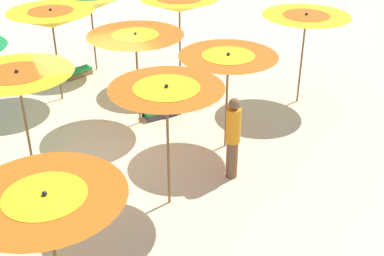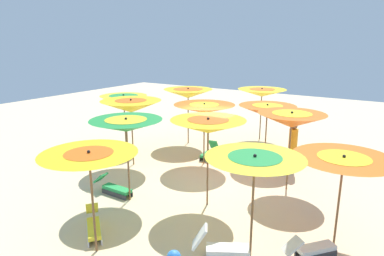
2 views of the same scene
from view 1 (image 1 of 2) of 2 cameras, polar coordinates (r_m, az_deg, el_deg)
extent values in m
cube|color=beige|center=(11.79, -9.94, -2.38)|extent=(39.67, 39.67, 0.04)
cylinder|color=brown|center=(15.82, -10.96, 9.94)|extent=(0.05, 0.05, 2.06)
cone|color=yellow|center=(15.52, -11.32, 13.54)|extent=(1.98, 1.98, 0.45)
cone|color=#1E8C38|center=(15.50, -11.35, 13.87)|extent=(1.21, 1.21, 0.27)
cylinder|color=brown|center=(13.97, -14.86, 7.31)|extent=(0.05, 0.05, 2.22)
cone|color=yellow|center=(13.62, -15.45, 11.65)|extent=(2.19, 2.19, 0.44)
cone|color=orange|center=(13.59, -15.51, 12.10)|extent=(1.14, 1.14, 0.23)
sphere|color=black|center=(13.55, -15.59, 12.66)|extent=(0.07, 0.07, 0.07)
cylinder|color=brown|center=(14.59, -1.37, 9.30)|extent=(0.05, 0.05, 2.27)
cone|color=yellow|center=(14.26, -1.42, 13.61)|extent=(2.15, 2.15, 0.40)
cone|color=orange|center=(14.24, -1.42, 13.93)|extent=(1.31, 1.31, 0.24)
cylinder|color=brown|center=(12.31, -6.06, 4.96)|extent=(0.05, 0.05, 2.11)
cone|color=orange|center=(11.93, -6.32, 9.61)|extent=(2.24, 2.24, 0.32)
cone|color=yellow|center=(11.90, -6.34, 10.01)|extent=(1.08, 1.08, 0.16)
sphere|color=black|center=(11.87, -6.37, 10.48)|extent=(0.07, 0.07, 0.07)
cylinder|color=brown|center=(10.24, -17.87, -1.00)|extent=(0.05, 0.05, 2.29)
cone|color=yellow|center=(9.75, -18.87, 4.85)|extent=(2.04, 2.04, 0.37)
cone|color=orange|center=(9.72, -18.95, 5.34)|extent=(1.12, 1.12, 0.21)
sphere|color=black|center=(9.67, -19.07, 6.03)|extent=(0.07, 0.07, 0.07)
cylinder|color=brown|center=(13.67, 12.13, 7.13)|extent=(0.05, 0.05, 2.20)
cone|color=yellow|center=(13.32, 12.61, 11.52)|extent=(2.21, 2.21, 0.34)
cone|color=orange|center=(13.29, 12.65, 11.88)|extent=(1.18, 1.18, 0.18)
sphere|color=black|center=(13.26, 12.71, 12.35)|extent=(0.07, 0.07, 0.07)
cylinder|color=brown|center=(11.27, 3.88, 2.36)|extent=(0.05, 0.05, 1.99)
cone|color=orange|center=(10.86, 4.05, 7.08)|extent=(2.11, 2.11, 0.42)
cone|color=yellow|center=(10.83, 4.07, 7.59)|extent=(1.12, 1.12, 0.22)
sphere|color=black|center=(10.78, 4.09, 8.26)|extent=(0.07, 0.07, 0.07)
cylinder|color=brown|center=(9.33, -2.68, -2.88)|extent=(0.05, 0.05, 2.21)
cone|color=orange|center=(8.80, -2.85, 3.25)|extent=(2.02, 2.02, 0.43)
cone|color=yellow|center=(8.76, -2.86, 3.82)|extent=(1.17, 1.17, 0.25)
sphere|color=black|center=(8.70, -2.89, 4.71)|extent=(0.07, 0.07, 0.07)
cone|color=orange|center=(6.93, -15.98, -8.43)|extent=(2.15, 2.15, 0.34)
cone|color=yellow|center=(6.87, -16.08, -7.84)|extent=(1.10, 1.10, 0.17)
sphere|color=black|center=(6.81, -16.20, -7.09)|extent=(0.07, 0.07, 0.07)
cube|color=#333338|center=(12.87, -3.34, 1.29)|extent=(0.81, 0.12, 0.14)
cube|color=#333338|center=(13.15, -4.04, 1.91)|extent=(0.81, 0.12, 0.14)
cube|color=green|center=(12.95, -3.71, 2.08)|extent=(0.85, 0.44, 0.10)
cube|color=green|center=(13.07, -1.59, 3.56)|extent=(0.36, 0.39, 0.41)
cube|color=olive|center=(15.84, -12.91, 6.05)|extent=(0.80, 0.31, 0.14)
cube|color=olive|center=(15.61, -12.35, 5.77)|extent=(0.80, 0.31, 0.14)
cube|color=green|center=(15.68, -12.68, 6.32)|extent=(0.88, 0.55, 0.10)
cube|color=green|center=(15.33, -14.73, 6.43)|extent=(0.51, 0.42, 0.38)
cylinder|color=brown|center=(10.48, 4.49, -3.49)|extent=(0.24, 0.24, 0.84)
cylinder|color=orange|center=(10.08, 4.66, 0.28)|extent=(0.30, 0.30, 0.73)
sphere|color=brown|center=(9.86, 4.76, 2.72)|extent=(0.23, 0.23, 0.23)
camera|label=2|loc=(8.58, -76.57, -4.05)|focal=31.45mm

